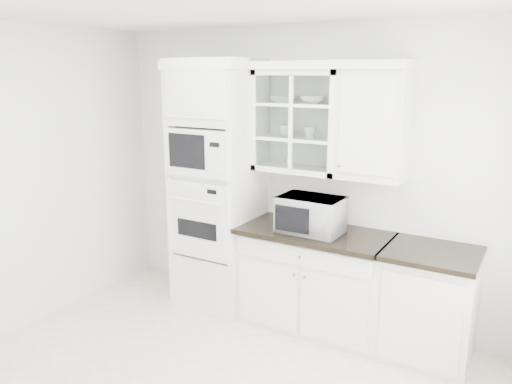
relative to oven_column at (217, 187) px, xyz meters
The scene contains 12 objects.
room_shell 1.37m from the oven_column, 52.79° to the right, with size 4.00×3.50×2.70m.
oven_column is the anchor object (origin of this frame).
base_cabinet_run 1.27m from the oven_column, ahead, with size 1.32×0.67×0.92m.
extra_base_cabinet 2.16m from the oven_column, ahead, with size 0.72×0.67×0.92m.
upper_cabinet_glass 1.03m from the oven_column, 12.10° to the left, with size 0.80×0.33×0.90m.
upper_cabinet_solid 1.60m from the oven_column, ahead, with size 0.55×0.33×0.90m, color white.
crown_molding 1.33m from the oven_column, 11.90° to the left, with size 2.14×0.38×0.07m, color white.
countertop_microwave 1.02m from the oven_column, ahead, with size 0.54×0.45×0.31m, color white.
bowl_a 1.06m from the oven_column, 14.98° to the left, with size 0.24×0.24×0.06m, color white.
bowl_b 1.25m from the oven_column, 10.59° to the left, with size 0.21×0.21×0.07m, color white.
cup_a 0.89m from the oven_column, 13.91° to the left, with size 0.14×0.14×0.11m, color white.
cup_b 1.06m from the oven_column, 10.72° to the left, with size 0.11×0.11×0.10m, color white.
Camera 1 is at (1.96, -2.44, 2.26)m, focal length 35.00 mm.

